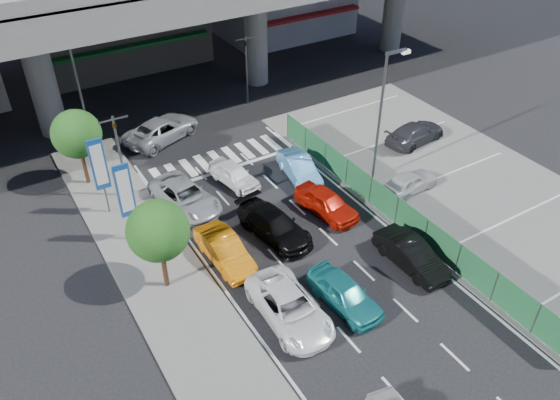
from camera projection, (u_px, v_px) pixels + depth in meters
ground at (337, 283)px, 25.98m from camera, size 120.00×120.00×0.00m
parking_lot at (469, 192)px, 31.94m from camera, size 12.00×28.00×0.06m
sidewalk_left at (167, 285)px, 25.76m from camera, size 4.00×30.00×0.12m
fence_run at (409, 221)px, 28.35m from camera, size 0.16×22.00×1.80m
traffic_light_left at (117, 137)px, 29.31m from camera, size 1.60×1.24×5.20m
traffic_light_right at (246, 53)px, 39.03m from camera, size 1.60×1.24×5.20m
street_lamp_right at (383, 108)px, 30.29m from camera, size 1.65×0.22×8.00m
street_lamp_left at (81, 83)px, 32.89m from camera, size 1.65×0.22×8.00m
signboard_near at (125, 193)px, 26.65m from camera, size 0.80×0.14×4.70m
signboard_far at (99, 167)px, 28.54m from camera, size 0.80×0.14×4.70m
tree_near at (158, 231)px, 23.79m from camera, size 2.80×2.80×4.80m
tree_far at (77, 134)px, 30.68m from camera, size 2.80×2.80×4.80m
sedan_white_mid_left at (290, 307)px, 23.80m from camera, size 2.46×5.04×1.38m
taxi_teal_mid at (345, 293)px, 24.48m from camera, size 1.98×4.18×1.38m
hatch_black_mid_right at (411, 254)px, 26.58m from camera, size 1.54×4.22×1.38m
taxi_orange_left at (225, 250)px, 26.83m from camera, size 1.60×4.24×1.38m
sedan_black_mid at (274, 225)px, 28.41m from camera, size 2.68×5.00×1.38m
taxi_orange_right at (327, 203)px, 29.97m from camera, size 2.28×4.26×1.38m
wagon_silver_front_left at (185, 196)px, 30.46m from camera, size 3.16×5.30×1.38m
sedan_white_front_mid at (234, 174)px, 32.36m from camera, size 2.15×3.89×1.25m
kei_truck_front_right at (299, 168)px, 32.81m from camera, size 2.08×4.29×1.36m
crossing_wagon_silver at (162, 129)px, 36.53m from camera, size 5.93×4.33×1.50m
parked_sedan_white at (410, 182)px, 31.61m from camera, size 3.82×1.83×1.26m
parked_sedan_dgrey at (415, 133)px, 36.17m from camera, size 4.85×2.51×1.34m
traffic_cone at (353, 180)px, 32.31m from camera, size 0.43×0.43×0.70m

